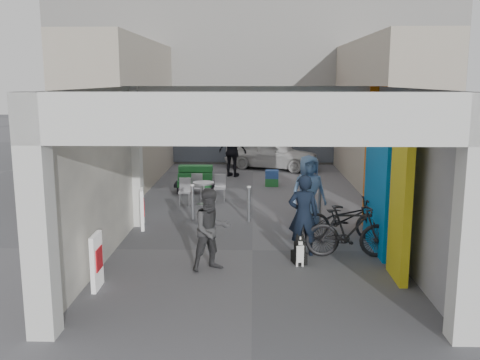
{
  "coord_description": "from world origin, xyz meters",
  "views": [
    {
      "loc": [
        0.02,
        -11.15,
        3.66
      ],
      "look_at": [
        -0.3,
        1.0,
        1.37
      ],
      "focal_mm": 40.0,
      "sensor_mm": 36.0,
      "label": 1
    }
  ],
  "objects_px": {
    "produce_stand": "(195,182)",
    "bicycle_rear": "(350,231)",
    "cafe_set": "(201,193)",
    "bicycle_front": "(343,219)",
    "man_crates": "(233,152)",
    "white_van": "(272,153)",
    "man_back_turned": "(211,230)",
    "man_elderly": "(308,192)",
    "border_collie": "(299,252)",
    "man_with_dog": "(303,215)"
  },
  "relations": [
    {
      "from": "cafe_set",
      "to": "border_collie",
      "type": "distance_m",
      "value": 5.99
    },
    {
      "from": "cafe_set",
      "to": "man_crates",
      "type": "bearing_deg",
      "value": 79.95
    },
    {
      "from": "man_crates",
      "to": "white_van",
      "type": "bearing_deg",
      "value": -104.99
    },
    {
      "from": "produce_stand",
      "to": "man_elderly",
      "type": "xyz_separation_m",
      "value": [
        3.28,
        -4.1,
        0.57
      ]
    },
    {
      "from": "man_back_turned",
      "to": "man_crates",
      "type": "bearing_deg",
      "value": 63.03
    },
    {
      "from": "border_collie",
      "to": "bicycle_front",
      "type": "distance_m",
      "value": 2.1
    },
    {
      "from": "border_collie",
      "to": "bicycle_rear",
      "type": "height_order",
      "value": "bicycle_rear"
    },
    {
      "from": "man_elderly",
      "to": "bicycle_rear",
      "type": "xyz_separation_m",
      "value": [
        0.64,
        -2.28,
        -0.36
      ]
    },
    {
      "from": "man_elderly",
      "to": "produce_stand",
      "type": "bearing_deg",
      "value": 112.63
    },
    {
      "from": "cafe_set",
      "to": "bicycle_front",
      "type": "relative_size",
      "value": 0.71
    },
    {
      "from": "man_crates",
      "to": "bicycle_front",
      "type": "bearing_deg",
      "value": 133.93
    },
    {
      "from": "man_with_dog",
      "to": "border_collie",
      "type": "bearing_deg",
      "value": 80.01
    },
    {
      "from": "border_collie",
      "to": "man_elderly",
      "type": "distance_m",
      "value": 2.89
    },
    {
      "from": "bicycle_front",
      "to": "white_van",
      "type": "relative_size",
      "value": 0.49
    },
    {
      "from": "cafe_set",
      "to": "bicycle_front",
      "type": "xyz_separation_m",
      "value": [
        3.65,
        -3.69,
        0.21
      ]
    },
    {
      "from": "man_elderly",
      "to": "bicycle_rear",
      "type": "bearing_deg",
      "value": -90.38
    },
    {
      "from": "man_crates",
      "to": "white_van",
      "type": "xyz_separation_m",
      "value": [
        1.55,
        1.88,
        -0.31
      ]
    },
    {
      "from": "white_van",
      "to": "bicycle_front",
      "type": "bearing_deg",
      "value": -149.48
    },
    {
      "from": "border_collie",
      "to": "bicycle_front",
      "type": "relative_size",
      "value": 0.35
    },
    {
      "from": "produce_stand",
      "to": "bicycle_rear",
      "type": "distance_m",
      "value": 7.49
    },
    {
      "from": "border_collie",
      "to": "man_with_dog",
      "type": "distance_m",
      "value": 0.87
    },
    {
      "from": "cafe_set",
      "to": "man_with_dog",
      "type": "relative_size",
      "value": 0.78
    },
    {
      "from": "produce_stand",
      "to": "border_collie",
      "type": "xyz_separation_m",
      "value": [
        2.84,
        -6.88,
        -0.09
      ]
    },
    {
      "from": "bicycle_front",
      "to": "produce_stand",
      "type": "bearing_deg",
      "value": 36.06
    },
    {
      "from": "man_elderly",
      "to": "man_with_dog",
      "type": "bearing_deg",
      "value": -114.55
    },
    {
      "from": "cafe_set",
      "to": "man_back_turned",
      "type": "xyz_separation_m",
      "value": [
        0.77,
        -5.78,
        0.52
      ]
    },
    {
      "from": "produce_stand",
      "to": "man_elderly",
      "type": "height_order",
      "value": "man_elderly"
    },
    {
      "from": "man_elderly",
      "to": "white_van",
      "type": "xyz_separation_m",
      "value": [
        -0.62,
        8.96,
        -0.26
      ]
    },
    {
      "from": "produce_stand",
      "to": "bicycle_rear",
      "type": "bearing_deg",
      "value": -53.02
    },
    {
      "from": "man_with_dog",
      "to": "bicycle_front",
      "type": "xyz_separation_m",
      "value": [
        1.02,
        1.12,
        -0.37
      ]
    },
    {
      "from": "cafe_set",
      "to": "bicycle_rear",
      "type": "height_order",
      "value": "bicycle_rear"
    },
    {
      "from": "man_elderly",
      "to": "bicycle_rear",
      "type": "relative_size",
      "value": 0.99
    },
    {
      "from": "produce_stand",
      "to": "man_back_turned",
      "type": "distance_m",
      "value": 7.32
    },
    {
      "from": "produce_stand",
      "to": "man_elderly",
      "type": "relative_size",
      "value": 0.73
    },
    {
      "from": "white_van",
      "to": "border_collie",
      "type": "bearing_deg",
      "value": -156.13
    },
    {
      "from": "produce_stand",
      "to": "man_crates",
      "type": "bearing_deg",
      "value": 74.99
    },
    {
      "from": "man_crates",
      "to": "bicycle_front",
      "type": "relative_size",
      "value": 1.03
    },
    {
      "from": "man_back_turned",
      "to": "man_elderly",
      "type": "distance_m",
      "value": 3.81
    },
    {
      "from": "produce_stand",
      "to": "man_elderly",
      "type": "bearing_deg",
      "value": -45.92
    },
    {
      "from": "man_back_turned",
      "to": "man_crates",
      "type": "relative_size",
      "value": 0.84
    },
    {
      "from": "man_back_turned",
      "to": "bicycle_front",
      "type": "distance_m",
      "value": 3.57
    },
    {
      "from": "bicycle_front",
      "to": "man_elderly",
      "type": "bearing_deg",
      "value": 32.28
    },
    {
      "from": "man_elderly",
      "to": "bicycle_front",
      "type": "height_order",
      "value": "man_elderly"
    },
    {
      "from": "produce_stand",
      "to": "bicycle_front",
      "type": "distance_m",
      "value": 6.49
    },
    {
      "from": "man_back_turned",
      "to": "man_elderly",
      "type": "relative_size",
      "value": 0.88
    },
    {
      "from": "bicycle_front",
      "to": "white_van",
      "type": "bearing_deg",
      "value": 5.82
    },
    {
      "from": "man_with_dog",
      "to": "man_back_turned",
      "type": "relative_size",
      "value": 1.07
    },
    {
      "from": "produce_stand",
      "to": "man_back_turned",
      "type": "height_order",
      "value": "man_back_turned"
    },
    {
      "from": "cafe_set",
      "to": "man_elderly",
      "type": "relative_size",
      "value": 0.73
    },
    {
      "from": "bicycle_front",
      "to": "bicycle_rear",
      "type": "bearing_deg",
      "value": 175.59
    }
  ]
}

